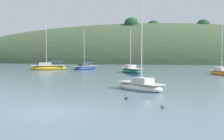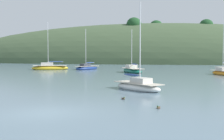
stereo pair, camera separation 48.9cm
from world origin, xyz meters
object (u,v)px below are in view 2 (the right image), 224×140
sailboat_navy_dinghy (224,73)px  duck_lone_left (123,99)px  sailboat_black_sloop (132,70)px  sailboat_yellow_far (50,68)px  sailboat_white_near (87,68)px  sailboat_red_portside (138,86)px  duck_trailing (158,108)px

sailboat_navy_dinghy → duck_lone_left: size_ratio=20.19×
sailboat_black_sloop → sailboat_yellow_far: 18.16m
sailboat_navy_dinghy → duck_lone_left: bearing=-114.5°
sailboat_white_near → duck_lone_left: size_ratio=21.42×
sailboat_red_portside → sailboat_navy_dinghy: size_ratio=1.00×
sailboat_navy_dinghy → sailboat_black_sloop: bearing=168.9°
sailboat_red_portside → duck_trailing: (1.93, -8.40, -0.30)m
sailboat_white_near → sailboat_yellow_far: 7.33m
sailboat_red_portside → sailboat_yellow_far: 35.27m
sailboat_navy_dinghy → sailboat_red_portside: bearing=-118.7°
sailboat_white_near → duck_trailing: sailboat_white_near is taller
sailboat_yellow_far → duck_lone_left: sailboat_yellow_far is taller
duck_lone_left → duck_trailing: bearing=-50.3°
sailboat_white_near → duck_lone_left: 38.37m
sailboat_black_sloop → duck_lone_left: size_ratio=19.27×
sailboat_red_portside → duck_lone_left: bearing=-96.0°
duck_lone_left → sailboat_yellow_far: bearing=119.7°
sailboat_red_portside → duck_lone_left: 5.42m
sailboat_yellow_far → duck_trailing: (22.08, -37.33, -0.38)m
sailboat_yellow_far → duck_lone_left: bearing=-60.3°
sailboat_red_portside → duck_trailing: sailboat_red_portside is taller
sailboat_black_sloop → sailboat_red_portside: sailboat_red_portside is taller
sailboat_white_near → duck_lone_left: bearing=-71.0°
sailboat_yellow_far → sailboat_black_sloop: bearing=-19.4°
sailboat_navy_dinghy → duck_trailing: bearing=-107.7°
sailboat_black_sloop → duck_trailing: 31.70m
sailboat_black_sloop → duck_lone_left: bearing=-85.0°
sailboat_black_sloop → sailboat_yellow_far: bearing=160.6°
sailboat_yellow_far → duck_trailing: 43.38m
sailboat_red_portside → sailboat_white_near: 33.54m
sailboat_yellow_far → duck_trailing: size_ratio=23.43×
sailboat_black_sloop → duck_trailing: sailboat_black_sloop is taller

